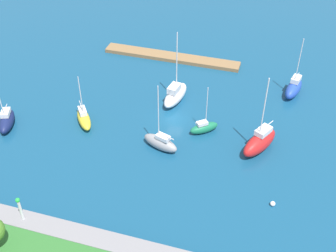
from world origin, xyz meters
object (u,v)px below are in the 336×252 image
(pier_dock, at_px, (171,57))
(sailboat_red_inner_mooring, at_px, (260,142))
(sailboat_navy_west_end, at_px, (7,120))
(sailboat_blue_far_north, at_px, (294,88))
(mooring_buoy_white, at_px, (273,204))
(sailboat_white_off_beacon, at_px, (175,94))
(sailboat_gray_center_basin, at_px, (161,142))
(harbor_beacon, at_px, (20,207))
(sailboat_yellow_far_south, at_px, (84,118))
(sailboat_green_near_pier, at_px, (204,127))

(pier_dock, relative_size, sailboat_red_inner_mooring, 2.10)
(sailboat_red_inner_mooring, bearing_deg, sailboat_navy_west_end, -54.32)
(sailboat_blue_far_north, height_order, mooring_buoy_white, sailboat_blue_far_north)
(sailboat_blue_far_north, xyz_separation_m, sailboat_navy_west_end, (43.39, 22.40, -0.25))
(sailboat_red_inner_mooring, bearing_deg, sailboat_white_off_beacon, -91.44)
(sailboat_white_off_beacon, xyz_separation_m, sailboat_gray_center_basin, (-1.23, 12.40, -0.29))
(harbor_beacon, height_order, sailboat_blue_far_north, sailboat_blue_far_north)
(sailboat_gray_center_basin, bearing_deg, sailboat_white_off_beacon, -66.33)
(sailboat_gray_center_basin, relative_size, mooring_buoy_white, 16.26)
(sailboat_gray_center_basin, height_order, mooring_buoy_white, sailboat_gray_center_basin)
(sailboat_yellow_far_south, distance_m, sailboat_blue_far_north, 36.69)
(sailboat_navy_west_end, bearing_deg, sailboat_white_off_beacon, 99.82)
(sailboat_red_inner_mooring, bearing_deg, sailboat_gray_center_basin, -47.54)
(sailboat_white_off_beacon, bearing_deg, sailboat_navy_west_end, 129.98)
(sailboat_green_near_pier, relative_size, sailboat_navy_west_end, 0.79)
(sailboat_yellow_far_south, relative_size, sailboat_gray_center_basin, 0.81)
(harbor_beacon, distance_m, sailboat_green_near_pier, 30.11)
(sailboat_red_inner_mooring, relative_size, mooring_buoy_white, 18.88)
(harbor_beacon, relative_size, sailboat_gray_center_basin, 0.33)
(pier_dock, bearing_deg, sailboat_gray_center_basin, 102.82)
(mooring_buoy_white, bearing_deg, sailboat_white_off_beacon, -45.40)
(sailboat_white_off_beacon, height_order, sailboat_gray_center_basin, sailboat_white_off_beacon)
(mooring_buoy_white, bearing_deg, sailboat_green_near_pier, -45.33)
(pier_dock, height_order, sailboat_gray_center_basin, sailboat_gray_center_basin)
(sailboat_blue_far_north, relative_size, sailboat_gray_center_basin, 0.99)
(sailboat_yellow_far_south, height_order, mooring_buoy_white, sailboat_yellow_far_south)
(sailboat_blue_far_north, bearing_deg, pier_dock, -89.85)
(pier_dock, height_order, sailboat_yellow_far_south, sailboat_yellow_far_south)
(pier_dock, distance_m, sailboat_navy_west_end, 34.20)
(sailboat_green_near_pier, relative_size, sailboat_gray_center_basin, 0.75)
(sailboat_yellow_far_south, height_order, sailboat_red_inner_mooring, sailboat_red_inner_mooring)
(sailboat_white_off_beacon, bearing_deg, sailboat_gray_center_basin, -165.21)
(harbor_beacon, relative_size, sailboat_yellow_far_south, 0.41)
(sailboat_green_near_pier, bearing_deg, sailboat_white_off_beacon, 94.81)
(pier_dock, bearing_deg, mooring_buoy_white, 125.54)
(sailboat_yellow_far_south, xyz_separation_m, sailboat_green_near_pier, (-19.12, -3.38, -0.14))
(sailboat_red_inner_mooring, distance_m, mooring_buoy_white, 11.07)
(sailboat_gray_center_basin, bearing_deg, sailboat_blue_far_north, -113.59)
(mooring_buoy_white, bearing_deg, harbor_beacon, 22.31)
(sailboat_red_inner_mooring, relative_size, sailboat_blue_far_north, 1.17)
(sailboat_green_near_pier, xyz_separation_m, mooring_buoy_white, (-12.15, 12.29, -0.56))
(pier_dock, bearing_deg, harbor_beacon, 82.33)
(sailboat_green_near_pier, bearing_deg, sailboat_gray_center_basin, -173.27)
(harbor_beacon, xyz_separation_m, sailboat_red_inner_mooring, (-26.37, -22.66, -1.66))
(sailboat_yellow_far_south, distance_m, mooring_buoy_white, 32.52)
(harbor_beacon, xyz_separation_m, sailboat_yellow_far_south, (1.68, -21.05, -2.23))
(sailboat_white_off_beacon, xyz_separation_m, sailboat_green_near_pier, (-6.62, 6.75, -0.54))
(sailboat_gray_center_basin, bearing_deg, harbor_beacon, 75.29)
(sailboat_yellow_far_south, distance_m, sailboat_red_inner_mooring, 28.10)
(harbor_beacon, distance_m, sailboat_gray_center_basin, 22.42)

